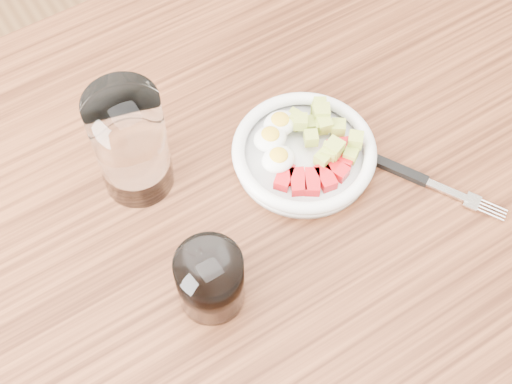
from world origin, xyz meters
TOP-DOWN VIEW (x-y plane):
  - ground at (0.00, 0.00)m, footprint 4.00×4.00m
  - dining_table at (0.00, 0.00)m, footprint 1.50×0.90m
  - bowl at (0.08, 0.04)m, footprint 0.19×0.19m
  - fork at (0.18, -0.06)m, footprint 0.11×0.18m
  - water_glass at (-0.12, 0.12)m, footprint 0.09×0.09m
  - coffee_glass at (-0.12, -0.07)m, footprint 0.08×0.08m

SIDE VIEW (x-z plane):
  - ground at x=0.00m, z-range 0.00..0.00m
  - dining_table at x=0.00m, z-range 0.28..1.05m
  - fork at x=0.18m, z-range 0.77..0.78m
  - bowl at x=0.08m, z-range 0.76..0.81m
  - coffee_glass at x=-0.12m, z-range 0.77..0.86m
  - water_glass at x=-0.12m, z-range 0.77..0.93m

